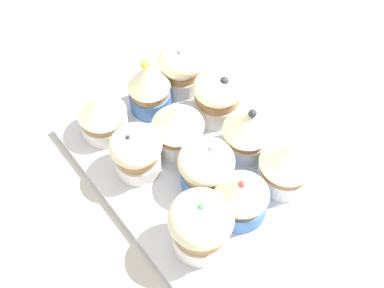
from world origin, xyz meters
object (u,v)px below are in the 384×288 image
cupcake_0 (102,114)px  cupcake_9 (247,130)px  cupcake_4 (175,128)px  cupcake_8 (217,96)px  cupcake_10 (287,163)px  cupcake_5 (206,167)px  baking_tray (192,161)px  cupcake_3 (149,87)px  cupcake_6 (240,196)px  cupcake_1 (137,152)px  cupcake_7 (181,67)px  cupcake_2 (201,225)px

cupcake_0 → cupcake_9: bearing=43.3°
cupcake_4 → cupcake_8: 7.20cm
cupcake_10 → cupcake_8: bearing=179.3°
cupcake_9 → cupcake_10: 6.00cm
cupcake_5 → cupcake_9: (-0.66, 6.53, 0.74)cm
baking_tray → cupcake_3: (-9.47, 0.63, 4.46)cm
cupcake_8 → cupcake_0: bearing=-116.0°
cupcake_5 → cupcake_6: cupcake_6 is taller
cupcake_1 → cupcake_9: (5.55, 11.62, 0.50)cm
cupcake_1 → cupcake_9: size_ratio=0.86×
cupcake_1 → cupcake_10: bearing=46.9°
cupcake_1 → cupcake_8: (-0.85, 12.44, -0.09)cm
cupcake_5 → cupcake_9: size_ratio=0.84×
baking_tray → cupcake_0: bearing=-148.4°
cupcake_9 → cupcake_8: bearing=172.7°
cupcake_0 → cupcake_4: 8.94cm
cupcake_1 → cupcake_4: bearing=89.7°
cupcake_5 → cupcake_7: cupcake_7 is taller
cupcake_0 → cupcake_7: 11.74cm
cupcake_5 → cupcake_10: bearing=53.7°
cupcake_8 → cupcake_6: bearing=-29.3°
baking_tray → cupcake_8: 8.50cm
cupcake_6 → baking_tray: bearing=178.2°
baking_tray → cupcake_9: 7.87cm
cupcake_5 → cupcake_3: bearing=174.2°
cupcake_1 → cupcake_9: bearing=64.5°
cupcake_2 → cupcake_9: bearing=118.2°
cupcake_4 → cupcake_5: bearing=-2.0°
cupcake_0 → cupcake_5: (13.22, 5.29, -0.24)cm
cupcake_2 → cupcake_3: same height
cupcake_6 → cupcake_3: bearing=177.1°
baking_tray → cupcake_6: (8.76, -0.28, 4.25)cm
cupcake_10 → cupcake_3: bearing=-162.2°
cupcake_0 → cupcake_6: 19.36cm
cupcake_1 → cupcake_4: size_ratio=0.92×
baking_tray → cupcake_7: size_ratio=3.92×
cupcake_0 → cupcake_10: 22.34cm
cupcake_3 → cupcake_6: cupcake_3 is taller
cupcake_3 → cupcake_6: (18.23, -0.91, -0.21)cm
baking_tray → cupcake_7: bearing=149.8°
cupcake_6 → cupcake_9: cupcake_9 is taller
cupcake_9 → cupcake_10: size_ratio=1.06×
cupcake_7 → cupcake_5: bearing=-25.7°
cupcake_2 → cupcake_3: size_ratio=1.01×
cupcake_1 → cupcake_6: 12.75cm
cupcake_1 → cupcake_5: cupcake_1 is taller
cupcake_7 → cupcake_4: bearing=-41.0°
cupcake_2 → cupcake_7: 22.25cm
cupcake_8 → cupcake_4: bearing=-83.0°
baking_tray → cupcake_1: 7.53cm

